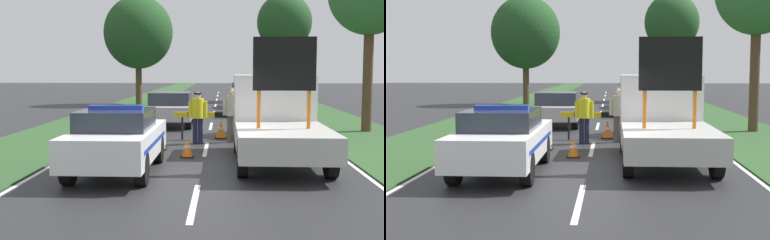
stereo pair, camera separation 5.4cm
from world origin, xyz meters
TOP-DOWN VIEW (x-y plane):
  - ground_plane at (0.00, 0.00)m, footprint 160.00×160.00m
  - lane_markings at (0.00, 13.93)m, footprint 7.73×62.41m
  - grass_verge_left at (-5.63, 20.00)m, footprint 3.43×120.00m
  - grass_verge_right at (5.63, 20.00)m, footprint 3.43×120.00m
  - police_car at (-1.96, 0.09)m, footprint 1.81×4.60m
  - work_truck at (1.96, 2.22)m, footprint 2.22×5.69m
  - road_barrier at (0.23, 6.13)m, footprint 2.81×0.08m
  - police_officer at (-0.30, 5.05)m, footprint 0.61×0.39m
  - pedestrian_civilian at (0.83, 5.51)m, footprint 0.64×0.41m
  - traffic_cone_near_police at (0.45, 6.57)m, footprint 0.45×0.45m
  - traffic_cone_centre_front at (-1.42, 3.79)m, footprint 0.46×0.46m
  - traffic_cone_near_truck at (-2.52, 2.89)m, footprint 0.36×0.36m
  - traffic_cone_behind_barrier at (-0.47, 2.40)m, footprint 0.37×0.37m
  - traffic_cone_lane_edge at (2.97, 5.11)m, footprint 0.41×0.41m
  - queued_car_sedan_silver at (-1.73, 10.53)m, footprint 1.93×4.02m
  - queued_car_sedan_black at (1.71, 16.49)m, footprint 1.89×4.46m
  - queued_car_suv_grey at (1.89, 21.88)m, footprint 1.82×3.94m
  - roadside_tree_near_left at (5.06, 28.59)m, footprint 4.08×4.08m
  - roadside_tree_near_right at (-5.25, 23.97)m, footprint 4.67×4.67m

SIDE VIEW (x-z plane):
  - ground_plane at x=0.00m, z-range 0.00..0.00m
  - lane_markings at x=0.00m, z-range 0.00..0.01m
  - grass_verge_left at x=-5.63m, z-range 0.00..0.03m
  - grass_verge_right at x=5.63m, z-range 0.00..0.03m
  - traffic_cone_near_truck at x=-2.52m, z-range 0.00..0.50m
  - traffic_cone_behind_barrier at x=-0.47m, z-range 0.00..0.51m
  - traffic_cone_lane_edge at x=2.97m, z-range 0.00..0.57m
  - traffic_cone_near_police at x=0.45m, z-range 0.00..0.61m
  - traffic_cone_centre_front at x=-1.42m, z-range 0.00..0.63m
  - queued_car_sedan_black at x=1.71m, z-range 0.04..1.46m
  - queued_car_sedan_silver at x=-1.73m, z-range 0.03..1.49m
  - road_barrier at x=0.23m, z-range 0.31..1.28m
  - police_car at x=-1.96m, z-range -0.01..1.60m
  - queued_car_suv_grey at x=1.89m, z-range 0.04..1.62m
  - police_officer at x=-0.30m, z-range 0.16..1.87m
  - pedestrian_civilian at x=0.83m, z-range 0.16..1.95m
  - work_truck at x=1.96m, z-range -0.48..2.73m
  - roadside_tree_near_right at x=-5.25m, z-range 1.21..8.57m
  - roadside_tree_near_left at x=5.06m, z-range 1.86..9.94m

